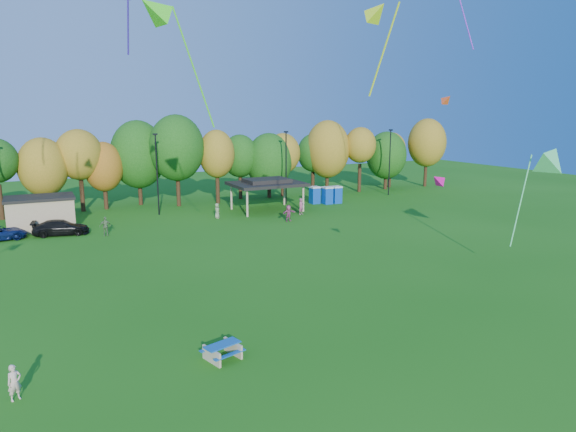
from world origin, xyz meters
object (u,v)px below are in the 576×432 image
picnic_table (222,350)px  car_d (61,228)px  kite_flyer (14,383)px  porta_potties (326,195)px

picnic_table → car_d: size_ratio=0.40×
kite_flyer → picnic_table: bearing=-26.2°
picnic_table → kite_flyer: 8.60m
kite_flyer → car_d: kite_flyer is taller
car_d → porta_potties: bearing=-74.0°
porta_potties → kite_flyer: porta_potties is taller
car_d → picnic_table: bearing=-160.8°
kite_flyer → car_d: (3.26, 29.98, -0.03)m
picnic_table → kite_flyer: (-8.58, 0.36, 0.33)m
porta_potties → car_d: (-31.09, -3.67, -0.37)m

